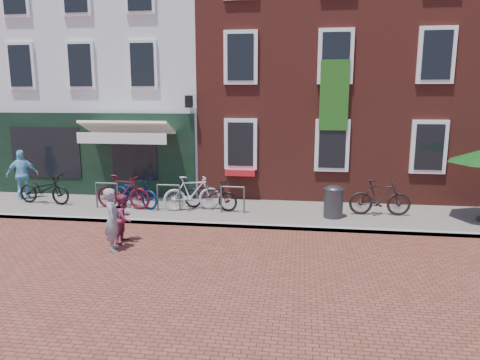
# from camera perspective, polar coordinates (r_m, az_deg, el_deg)

# --- Properties ---
(ground) EXTENTS (80.00, 80.00, 0.00)m
(ground) POSITION_cam_1_polar(r_m,az_deg,el_deg) (12.32, -4.15, -6.09)
(ground) COLOR brown
(sidewalk) EXTENTS (24.00, 3.00, 0.10)m
(sidewalk) POSITION_cam_1_polar(r_m,az_deg,el_deg) (13.57, 1.33, -4.23)
(sidewalk) COLOR slate
(sidewalk) RESTS_ON ground
(building_stucco) EXTENTS (8.00, 8.00, 9.00)m
(building_stucco) POSITION_cam_1_polar(r_m,az_deg,el_deg) (19.99, -14.45, 13.21)
(building_stucco) COLOR silver
(building_stucco) RESTS_ON ground
(building_brick_mid) EXTENTS (6.00, 8.00, 10.00)m
(building_brick_mid) POSITION_cam_1_polar(r_m,az_deg,el_deg) (18.56, 6.64, 15.21)
(building_brick_mid) COLOR maroon
(building_brick_mid) RESTS_ON ground
(building_brick_right) EXTENTS (6.00, 8.00, 10.00)m
(building_brick_right) POSITION_cam_1_polar(r_m,az_deg,el_deg) (19.35, 25.28, 14.09)
(building_brick_right) COLOR maroon
(building_brick_right) RESTS_ON ground
(litter_bin) EXTENTS (0.55, 0.55, 1.01)m
(litter_bin) POSITION_cam_1_polar(r_m,az_deg,el_deg) (13.01, 12.06, -2.53)
(litter_bin) COLOR #38383A
(litter_bin) RESTS_ON sidewalk
(woman) EXTENTS (0.53, 0.64, 1.50)m
(woman) POSITION_cam_1_polar(r_m,az_deg,el_deg) (10.72, -16.26, -4.95)
(woman) COLOR gray
(woman) RESTS_ON ground
(boy) EXTENTS (0.49, 0.62, 1.21)m
(boy) POSITION_cam_1_polar(r_m,az_deg,el_deg) (11.29, -14.86, -4.83)
(boy) COLOR #852C48
(boy) RESTS_ON ground
(cafe_person) EXTENTS (1.06, 0.87, 1.69)m
(cafe_person) POSITION_cam_1_polar(r_m,az_deg,el_deg) (16.67, -26.43, 0.64)
(cafe_person) COLOR #72C4E1
(cafe_person) RESTS_ON sidewalk
(bicycle_0) EXTENTS (1.89, 0.82, 0.96)m
(bicycle_0) POSITION_cam_1_polar(r_m,az_deg,el_deg) (15.72, -24.11, -1.09)
(bicycle_0) COLOR black
(bicycle_0) RESTS_ON sidewalk
(bicycle_1) EXTENTS (1.81, 0.63, 1.07)m
(bicycle_1) POSITION_cam_1_polar(r_m,az_deg,el_deg) (14.17, -14.96, -1.51)
(bicycle_1) COLOR #4E0A18
(bicycle_1) RESTS_ON sidewalk
(bicycle_2) EXTENTS (1.94, 1.29, 0.96)m
(bicycle_2) POSITION_cam_1_polar(r_m,az_deg,el_deg) (14.28, -13.50, -1.56)
(bicycle_2) COLOR #07194B
(bicycle_2) RESTS_ON sidewalk
(bicycle_3) EXTENTS (1.85, 1.05, 1.07)m
(bicycle_3) POSITION_cam_1_polar(r_m,az_deg,el_deg) (13.61, -6.23, -1.71)
(bicycle_3) COLOR #B6B5B8
(bicycle_3) RESTS_ON sidewalk
(bicycle_4) EXTENTS (1.94, 1.08, 0.96)m
(bicycle_4) POSITION_cam_1_polar(r_m,az_deg,el_deg) (13.64, -3.91, -1.86)
(bicycle_4) COLOR black
(bicycle_4) RESTS_ON sidewalk
(bicycle_5) EXTENTS (1.79, 0.54, 1.07)m
(bicycle_5) POSITION_cam_1_polar(r_m,az_deg,el_deg) (13.59, 17.74, -2.19)
(bicycle_5) COLOR black
(bicycle_5) RESTS_ON sidewalk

